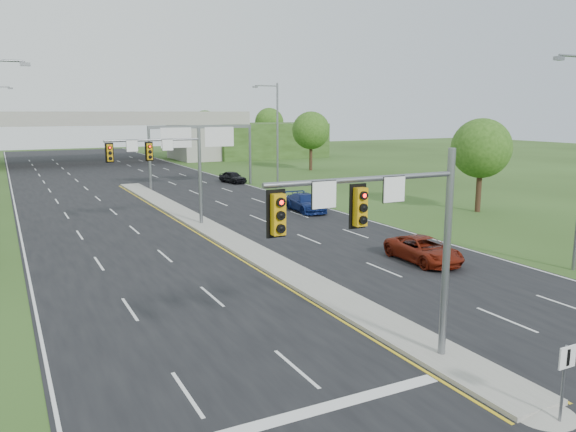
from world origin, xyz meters
The scene contains 18 objects.
ground centered at (0.00, 0.00, 0.00)m, with size 240.00×240.00×0.00m, color #294017.
road centered at (0.00, 35.00, 0.01)m, with size 24.00×160.00×0.02m, color black.
median centered at (0.00, 23.00, 0.10)m, with size 2.00×54.00×0.16m, color gray.
median_nose centered at (0.00, -4.00, 0.10)m, with size 2.00×2.00×0.16m, color gray.
lane_markings centered at (-0.60, 28.91, 0.02)m, with size 23.72×160.00×0.01m.
signal_mast_near centered at (-2.26, -0.07, 4.73)m, with size 6.62×0.60×7.00m.
signal_mast_far centered at (-2.26, 24.93, 4.73)m, with size 6.62×0.60×7.00m.
keep_right_sign centered at (0.00, -4.53, 1.52)m, with size 0.60×0.13×2.20m.
sign_gantry centered at (6.68, 44.92, 5.24)m, with size 11.58×0.44×6.67m.
overpass centered at (0.00, 80.00, 3.55)m, with size 80.00×14.00×8.10m.
lightpole_r_far centered at (13.30, 40.00, 6.10)m, with size 2.85×0.25×11.00m.
tree_r_near centered at (22.00, 20.00, 5.18)m, with size 4.80×4.80×7.60m.
tree_r_mid centered at (26.00, 55.00, 5.51)m, with size 5.20×5.20×8.12m.
tree_back_c centered at (24.00, 94.00, 5.51)m, with size 5.60×5.60×8.32m.
tree_back_d centered at (38.00, 94.00, 5.84)m, with size 6.00×6.00×8.85m.
car_far_a centered at (7.57, 9.76, 0.70)m, with size 2.27×4.93×1.37m, color #66170A.
car_far_b centered at (9.44, 26.47, 0.75)m, with size 2.04×5.01×1.45m, color navy.
car_far_c centered at (11.00, 46.64, 0.69)m, with size 1.59×3.96×1.35m, color black.
Camera 1 is at (-12.56, -13.29, 8.12)m, focal length 35.00 mm.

